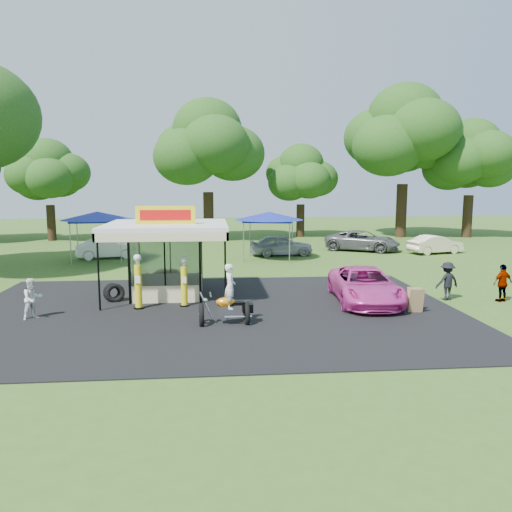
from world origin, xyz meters
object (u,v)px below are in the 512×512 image
object	(u,v)px
gas_pump_left	(138,283)
gas_pump_right	(184,283)
tent_east	(269,216)
tent_west	(97,216)
spectator_west	(32,299)
bg_car_d	(362,241)
gas_station_kiosk	(168,258)
a_frame_sign	(415,300)
kiosk_car	(172,277)
bg_car_a	(107,249)
pink_sedan	(365,285)
motorcycle	(228,300)
spectator_east_a	(447,281)
bg_car_c	(281,245)
spectator_east_b	(503,283)
bg_car_e	(435,244)

from	to	relation	value
gas_pump_left	gas_pump_right	size ratio (longest dim) A/B	1.09
gas_pump_left	tent_east	xyz separation A→B (m)	(6.96, 13.36, 1.84)
gas_pump_left	tent_west	world-z (taller)	tent_west
gas_pump_right	spectator_west	bearing A→B (deg)	-165.82
gas_pump_left	bg_car_d	world-z (taller)	gas_pump_left
gas_station_kiosk	a_frame_sign	xyz separation A→B (m)	(10.11, -3.97, -1.27)
kiosk_car	tent_west	world-z (taller)	tent_west
gas_pump_left	bg_car_a	distance (m)	15.31
gas_pump_right	pink_sedan	size ratio (longest dim) A/B	0.39
bg_car_d	gas_station_kiosk	bearing A→B (deg)	165.90
motorcycle	kiosk_car	world-z (taller)	motorcycle
a_frame_sign	bg_car_d	distance (m)	19.03
gas_station_kiosk	spectator_east_a	xyz separation A→B (m)	(12.42, -1.89, -0.93)
bg_car_a	gas_pump_left	bearing A→B (deg)	-177.52
spectator_east_a	bg_car_d	size ratio (longest dim) A/B	0.30
bg_car_c	kiosk_car	bearing A→B (deg)	141.66
a_frame_sign	pink_sedan	xyz separation A→B (m)	(-1.49, 1.89, 0.25)
gas_pump_right	tent_east	world-z (taller)	tent_east
bg_car_c	gas_station_kiosk	bearing A→B (deg)	146.55
spectator_west	bg_car_d	distance (m)	26.01
spectator_east_a	spectator_east_b	bearing A→B (deg)	154.91
spectator_east_a	bg_car_a	xyz separation A→B (m)	(-17.62, 14.26, -0.17)
motorcycle	gas_station_kiosk	bearing A→B (deg)	115.19
bg_car_e	gas_station_kiosk	bearing A→B (deg)	109.09
bg_car_a	motorcycle	bearing A→B (deg)	-169.22
pink_sedan	spectator_east_a	bearing A→B (deg)	7.50
kiosk_car	bg_car_e	distance (m)	21.38
pink_sedan	gas_station_kiosk	bearing A→B (deg)	171.29
bg_car_a	tent_east	xyz separation A→B (m)	(11.14, -1.36, 2.26)
gas_pump_right	tent_west	size ratio (longest dim) A/B	0.45
gas_pump_left	a_frame_sign	xyz separation A→B (m)	(11.13, -1.60, -0.59)
gas_station_kiosk	bg_car_a	world-z (taller)	gas_station_kiosk
kiosk_car	spectator_east_a	world-z (taller)	spectator_east_a
spectator_east_b	tent_west	distance (m)	24.61
gas_pump_right	motorcycle	size ratio (longest dim) A/B	0.90
motorcycle	kiosk_car	bearing A→B (deg)	107.54
a_frame_sign	tent_east	size ratio (longest dim) A/B	0.22
gas_pump_left	bg_car_a	bearing A→B (deg)	105.85
gas_pump_left	spectator_west	world-z (taller)	gas_pump_left
gas_station_kiosk	bg_car_a	xyz separation A→B (m)	(-5.20, 12.36, -1.09)
motorcycle	a_frame_sign	size ratio (longest dim) A/B	2.31
bg_car_e	bg_car_d	bearing A→B (deg)	52.37
motorcycle	tent_west	xyz separation A→B (m)	(-8.14, 16.34, 2.09)
a_frame_sign	tent_west	bearing A→B (deg)	142.15
bg_car_d	spectator_east_a	bearing A→B (deg)	-155.55
spectator_east_a	tent_west	distance (m)	22.46
spectator_west	bg_car_c	bearing A→B (deg)	8.37
bg_car_e	tent_west	xyz separation A→B (m)	(-24.21, -1.30, 2.32)
pink_sedan	tent_east	distance (m)	13.52
gas_pump_left	spectator_east_a	bearing A→B (deg)	1.99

